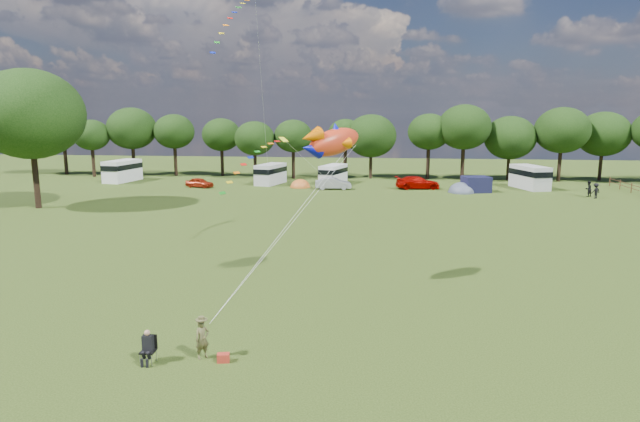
# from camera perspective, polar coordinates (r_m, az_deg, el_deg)

# --- Properties ---
(ground_plane) EXTENTS (180.00, 180.00, 0.00)m
(ground_plane) POSITION_cam_1_polar(r_m,az_deg,el_deg) (22.14, -2.44, -14.06)
(ground_plane) COLOR #1E310E
(ground_plane) RESTS_ON ground
(tree_line) EXTENTS (102.98, 10.98, 10.27)m
(tree_line) POSITION_cam_1_polar(r_m,az_deg,el_deg) (74.96, 8.25, 8.20)
(tree_line) COLOR black
(tree_line) RESTS_ON ground
(big_tree) EXTENTS (10.00, 10.00, 13.28)m
(big_tree) POSITION_cam_1_polar(r_m,az_deg,el_deg) (58.27, -28.56, 9.06)
(big_tree) COLOR black
(big_tree) RESTS_ON ground
(car_a) EXTENTS (3.86, 2.31, 1.21)m
(car_a) POSITION_cam_1_polar(r_m,az_deg,el_deg) (68.05, -12.73, 2.97)
(car_a) COLOR #98230D
(car_a) RESTS_ON ground
(car_b) EXTENTS (4.23, 2.01, 1.44)m
(car_b) POSITION_cam_1_polar(r_m,az_deg,el_deg) (64.79, 1.42, 2.96)
(car_b) COLOR #999AA3
(car_b) RESTS_ON ground
(car_c) EXTENTS (5.42, 2.92, 1.55)m
(car_c) POSITION_cam_1_polar(r_m,az_deg,el_deg) (66.20, 10.38, 3.00)
(car_c) COLOR #A60500
(car_c) RESTS_ON ground
(campervan_a) EXTENTS (3.27, 6.13, 2.86)m
(campervan_a) POSITION_cam_1_polar(r_m,az_deg,el_deg) (76.89, -20.33, 4.12)
(campervan_a) COLOR white
(campervan_a) RESTS_ON ground
(campervan_b) EXTENTS (3.52, 5.71, 2.60)m
(campervan_b) POSITION_cam_1_polar(r_m,az_deg,el_deg) (69.80, -5.29, 4.02)
(campervan_b) COLOR silver
(campervan_b) RESTS_ON ground
(campervan_c) EXTENTS (3.54, 5.46, 2.48)m
(campervan_c) POSITION_cam_1_polar(r_m,az_deg,el_deg) (69.65, 1.42, 4.00)
(campervan_c) COLOR white
(campervan_c) RESTS_ON ground
(campervan_d) EXTENTS (4.00, 6.17, 2.80)m
(campervan_d) POSITION_cam_1_polar(r_m,az_deg,el_deg) (70.15, 21.47, 3.46)
(campervan_d) COLOR #BDBDBF
(campervan_d) RESTS_ON ground
(tent_orange) EXTENTS (2.54, 2.79, 1.99)m
(tent_orange) POSITION_cam_1_polar(r_m,az_deg,el_deg) (66.61, -2.13, 2.56)
(tent_orange) COLOR #BC5D21
(tent_orange) RESTS_ON ground
(tent_greyblue) EXTENTS (3.14, 3.44, 2.34)m
(tent_greyblue) POSITION_cam_1_polar(r_m,az_deg,el_deg) (64.44, 14.85, 1.95)
(tent_greyblue) COLOR #4A5363
(tent_greyblue) RESTS_ON ground
(awning_navy) EXTENTS (3.42, 3.02, 1.83)m
(awning_navy) POSITION_cam_1_polar(r_m,az_deg,el_deg) (65.07, 16.30, 2.75)
(awning_navy) COLOR #171738
(awning_navy) RESTS_ON ground
(kite_flyer) EXTENTS (0.65, 0.65, 1.52)m
(kite_flyer) POSITION_cam_1_polar(r_m,az_deg,el_deg) (21.21, -12.45, -13.21)
(kite_flyer) COLOR brown
(kite_flyer) RESTS_ON ground
(camp_chair) EXTENTS (0.54, 0.53, 1.30)m
(camp_chair) POSITION_cam_1_polar(r_m,az_deg,el_deg) (21.37, -17.85, -13.24)
(camp_chair) COLOR #99999E
(camp_chair) RESTS_ON ground
(kite_bag) EXTENTS (0.51, 0.39, 0.32)m
(kite_bag) POSITION_cam_1_polar(r_m,az_deg,el_deg) (21.01, -10.27, -15.15)
(kite_bag) COLOR #AB2D1F
(kite_bag) RESTS_ON ground
(fish_kite) EXTENTS (3.46, 3.30, 2.03)m
(fish_kite) POSITION_cam_1_polar(r_m,az_deg,el_deg) (27.58, 1.08, 7.38)
(fish_kite) COLOR red
(fish_kite) RESTS_ON ground
(streamer_kite_a) EXTENTS (3.30, 5.50, 5.74)m
(streamer_kite_a) POSITION_cam_1_polar(r_m,az_deg,el_deg) (51.81, -8.77, 20.08)
(streamer_kite_a) COLOR gold
(streamer_kite_a) RESTS_ON ground
(streamer_kite_b) EXTENTS (4.21, 4.70, 3.80)m
(streamer_kite_b) POSITION_cam_1_polar(r_m,az_deg,el_deg) (39.31, -6.52, 5.90)
(streamer_kite_b) COLOR #FFFD22
(streamer_kite_b) RESTS_ON ground
(walker_a) EXTENTS (0.97, 0.87, 1.71)m
(walker_a) POSITION_cam_1_polar(r_m,az_deg,el_deg) (66.16, 26.70, 2.12)
(walker_a) COLOR black
(walker_a) RESTS_ON ground
(walker_b) EXTENTS (1.19, 0.93, 1.67)m
(walker_b) POSITION_cam_1_polar(r_m,az_deg,el_deg) (65.07, 27.34, 1.93)
(walker_b) COLOR black
(walker_b) RESTS_ON ground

